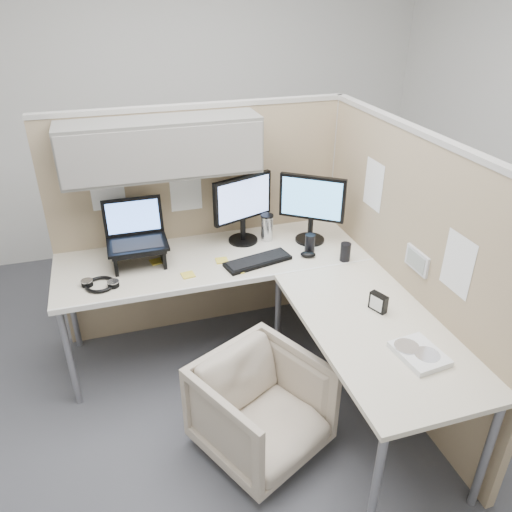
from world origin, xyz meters
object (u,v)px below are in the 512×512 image
object	(u,v)px
office_chair	(261,405)
keyboard	(258,261)
desk	(266,289)
monitor_left	(243,204)

from	to	relation	value
office_chair	keyboard	size ratio (longest dim) A/B	1.44
desk	office_chair	distance (m)	0.68
keyboard	office_chair	bearing A→B (deg)	-118.10
desk	monitor_left	size ratio (longest dim) A/B	4.29
keyboard	monitor_left	bearing A→B (deg)	78.63
desk	keyboard	size ratio (longest dim) A/B	4.65
office_chair	desk	bearing A→B (deg)	43.15
monitor_left	keyboard	bearing A→B (deg)	-108.71
office_chair	monitor_left	distance (m)	1.31
monitor_left	keyboard	size ratio (longest dim) A/B	1.08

